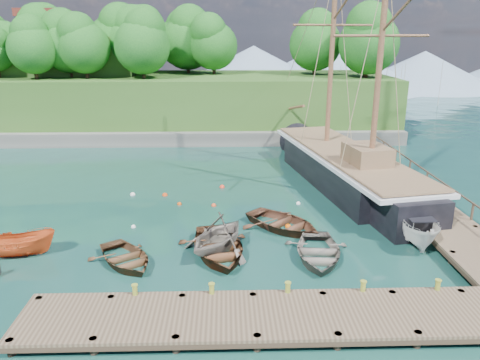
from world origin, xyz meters
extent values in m
plane|color=#153732|center=(0.00, 0.00, 0.00)|extent=(160.00, 160.00, 0.00)
cube|color=#4E3C2C|center=(2.00, -6.50, 0.54)|extent=(20.00, 3.20, 0.12)
cube|color=#33281B|center=(2.00, -6.50, 0.38)|extent=(20.00, 3.20, 0.20)
cylinder|color=#33281B|center=(-7.70, -7.80, 0.05)|extent=(0.28, 0.28, 1.10)
cylinder|color=#33281B|center=(-7.70, -5.20, 0.05)|extent=(0.28, 0.28, 1.10)
cube|color=#4E3C2C|center=(11.50, 7.00, 0.54)|extent=(3.20, 24.00, 0.12)
cube|color=#33281B|center=(11.50, 7.00, 0.38)|extent=(3.20, 24.00, 0.20)
cylinder|color=#33281B|center=(10.20, 18.70, 0.05)|extent=(0.28, 0.28, 1.10)
cylinder|color=#33281B|center=(12.80, 18.70, 0.05)|extent=(0.28, 0.28, 1.10)
cylinder|color=olive|center=(-4.00, -5.10, 0.00)|extent=(0.26, 0.26, 0.45)
cylinder|color=olive|center=(-1.00, -5.10, 0.00)|extent=(0.26, 0.26, 0.45)
cylinder|color=olive|center=(2.00, -5.10, 0.00)|extent=(0.26, 0.26, 0.45)
cylinder|color=olive|center=(5.00, -5.10, 0.00)|extent=(0.26, 0.26, 0.45)
cylinder|color=olive|center=(8.00, -5.10, 0.00)|extent=(0.26, 0.26, 0.45)
imported|color=brown|center=(-5.16, -1.33, 0.00)|extent=(4.56, 4.86, 0.82)
imported|color=#6F665B|center=(-0.83, -0.32, 0.00)|extent=(5.14, 5.32, 2.15)
imported|color=#55311C|center=(-0.82, -0.56, 0.00)|extent=(4.51, 5.62, 1.03)
imported|color=#676057|center=(3.98, -1.10, 0.00)|extent=(3.70, 4.81, 0.92)
imported|color=brown|center=(2.75, 2.50, 0.00)|extent=(5.64, 5.66, 0.97)
imported|color=#D35521|center=(-10.54, -0.37, 0.00)|extent=(3.78, 1.85, 1.40)
imported|color=silver|center=(9.46, 0.59, 0.00)|extent=(2.59, 4.92, 1.81)
cube|color=black|center=(8.05, 10.19, 0.69)|extent=(6.99, 14.64, 2.92)
cube|color=black|center=(6.44, 19.08, 0.69)|extent=(3.25, 4.79, 2.63)
cube|color=black|center=(9.47, 2.29, 0.69)|extent=(3.78, 4.12, 2.77)
cube|color=silver|center=(8.05, 10.19, 2.12)|extent=(7.82, 18.99, 0.25)
cube|color=brown|center=(8.05, 10.19, 2.37)|extent=(7.34, 18.52, 0.12)
cube|color=brown|center=(8.58, 7.23, 2.97)|extent=(2.78, 3.36, 1.20)
cylinder|color=brown|center=(5.82, 22.53, 3.57)|extent=(1.46, 6.83, 1.69)
cylinder|color=brown|center=(7.40, 13.75, 10.13)|extent=(0.36, 0.36, 15.51)
cylinder|color=brown|center=(8.69, 6.64, 9.51)|extent=(0.36, 0.36, 14.27)
cylinder|color=#8C7A59|center=(6.34, 19.61, 10.45)|extent=(1.96, 10.56, 9.01)
sphere|color=silver|center=(-5.60, 2.95, 0.00)|extent=(0.27, 0.27, 0.27)
sphere|color=#D7490C|center=(-3.36, 6.51, 0.00)|extent=(0.29, 0.29, 0.29)
sphere|color=#E0481F|center=(-1.19, 6.20, 0.00)|extent=(0.31, 0.31, 0.31)
sphere|color=white|center=(4.18, 6.40, 0.00)|extent=(0.28, 0.28, 0.28)
sphere|color=red|center=(-4.49, 8.27, 0.00)|extent=(0.36, 0.36, 0.36)
sphere|color=red|center=(-0.68, 9.85, 0.00)|extent=(0.37, 0.37, 0.37)
sphere|color=silver|center=(-6.67, 8.42, 0.00)|extent=(0.35, 0.35, 0.35)
sphere|color=#E25000|center=(3.05, 2.74, 0.00)|extent=(0.34, 0.34, 0.34)
cube|color=#474744|center=(-8.00, 24.00, 0.60)|extent=(50.00, 4.00, 1.40)
cube|color=#244B14|center=(-8.00, 30.00, 3.00)|extent=(50.00, 14.00, 6.00)
cube|color=#244B14|center=(-22.00, 34.00, 5.00)|extent=(24.00, 12.00, 10.00)
cylinder|color=#382616|center=(-16.10, 28.11, 6.70)|extent=(0.36, 0.36, 1.40)
sphere|color=#184E1C|center=(-16.10, 28.11, 9.10)|extent=(5.42, 5.42, 5.42)
cylinder|color=#382616|center=(-14.18, 26.81, 6.70)|extent=(0.36, 0.36, 1.40)
sphere|color=#184E1C|center=(-14.18, 26.81, 8.96)|extent=(5.02, 5.02, 5.02)
cylinder|color=#382616|center=(-20.73, 34.78, 6.70)|extent=(0.36, 0.36, 1.40)
sphere|color=#184E1C|center=(-20.73, 34.78, 9.39)|extent=(6.25, 6.25, 6.25)
cylinder|color=#382616|center=(13.91, 26.65, 6.70)|extent=(0.36, 0.36, 1.40)
sphere|color=#184E1C|center=(13.91, 26.65, 9.30)|extent=(6.00, 6.00, 6.00)
cylinder|color=#382616|center=(-1.61, 31.21, 6.70)|extent=(0.36, 0.36, 1.40)
sphere|color=#184E1C|center=(-1.61, 31.21, 9.00)|extent=(5.13, 5.13, 5.13)
cylinder|color=#382616|center=(-21.53, 35.53, 6.70)|extent=(0.36, 0.36, 1.40)
sphere|color=#184E1C|center=(-21.53, 35.53, 8.88)|extent=(4.80, 4.80, 4.80)
cylinder|color=#382616|center=(-10.15, 30.20, 6.70)|extent=(0.36, 0.36, 1.40)
sphere|color=#184E1C|center=(-10.15, 30.20, 9.24)|extent=(5.82, 5.82, 5.82)
cylinder|color=#382616|center=(-4.58, 33.35, 6.70)|extent=(0.36, 0.36, 1.40)
sphere|color=#184E1C|center=(-4.58, 33.35, 9.32)|extent=(6.05, 6.05, 6.05)
cylinder|color=#382616|center=(14.09, 27.65, 6.70)|extent=(0.36, 0.36, 1.40)
sphere|color=#184E1C|center=(14.09, 27.65, 8.87)|extent=(4.77, 4.77, 4.77)
cylinder|color=#382616|center=(-8.51, 26.55, 6.70)|extent=(0.36, 0.36, 1.40)
sphere|color=#184E1C|center=(-8.51, 26.55, 9.11)|extent=(5.47, 5.47, 5.47)
cylinder|color=#382616|center=(9.27, 30.39, 6.70)|extent=(0.36, 0.36, 1.40)
sphere|color=#184E1C|center=(9.27, 30.39, 9.14)|extent=(5.55, 5.55, 5.55)
cylinder|color=#382616|center=(-10.01, 37.76, 6.70)|extent=(0.36, 0.36, 1.40)
sphere|color=#184E1C|center=(-10.01, 37.76, 9.39)|extent=(6.25, 6.25, 6.25)
cylinder|color=#382616|center=(-17.91, 31.40, 6.70)|extent=(0.36, 0.36, 1.40)
sphere|color=#184E1C|center=(-17.91, 31.40, 9.12)|extent=(5.47, 5.47, 5.47)
cylinder|color=#382616|center=(-19.61, 31.47, 6.70)|extent=(0.36, 0.36, 1.40)
sphere|color=#184E1C|center=(-19.61, 31.47, 9.31)|extent=(6.04, 6.04, 6.04)
cylinder|color=#382616|center=(-5.73, 38.37, 6.70)|extent=(0.36, 0.36, 1.40)
sphere|color=#184E1C|center=(-5.73, 38.37, 9.26)|extent=(5.89, 5.89, 5.89)
cylinder|color=#382616|center=(-11.90, 31.02, 6.70)|extent=(0.36, 0.36, 1.40)
sphere|color=#184E1C|center=(-11.90, 31.02, 9.33)|extent=(6.08, 6.08, 6.08)
cylinder|color=#382616|center=(-22.89, 29.25, 6.70)|extent=(0.36, 0.36, 1.40)
sphere|color=#184E1C|center=(-22.89, 29.25, 8.69)|extent=(4.25, 4.25, 4.25)
cylinder|color=#382616|center=(-18.91, 26.06, 6.70)|extent=(0.36, 0.36, 1.40)
sphere|color=#184E1C|center=(-18.91, 26.06, 8.87)|extent=(4.77, 4.77, 4.77)
cube|color=silver|center=(-20.00, 33.00, 10.50)|extent=(4.00, 5.00, 3.00)
cube|color=#591E19|center=(-20.00, 33.00, 12.40)|extent=(4.40, 5.40, 0.80)
cone|color=#728CA5|center=(20.00, 70.00, 4.50)|extent=(36.00, 36.00, 9.00)
cone|color=#728CA5|center=(38.00, 70.00, 3.50)|extent=(28.00, 28.00, 7.00)
cone|color=#728CA5|center=(5.00, 70.00, 4.00)|extent=(32.00, 32.00, 8.00)
cone|color=#728CA5|center=(-30.00, 70.00, 5.00)|extent=(40.00, 40.00, 10.00)
camera|label=1|loc=(-0.39, -21.31, 10.42)|focal=35.00mm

